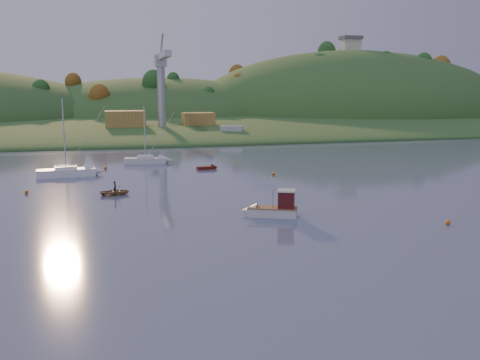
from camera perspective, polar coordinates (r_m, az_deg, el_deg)
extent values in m
plane|color=#3D4764|center=(37.00, 9.18, -11.78)|extent=(500.00, 500.00, 0.00)
cube|color=#284B1E|center=(262.19, -11.32, 6.65)|extent=(620.00, 220.00, 1.50)
ellipsoid|color=#284B1E|center=(197.43, -10.27, 5.71)|extent=(640.00, 150.00, 7.00)
ellipsoid|color=#284B1E|center=(243.03, -8.69, 6.49)|extent=(140.00, 120.00, 36.00)
ellipsoid|color=#284B1E|center=(251.69, 11.44, 6.52)|extent=(150.00, 130.00, 60.00)
cube|color=beige|center=(252.05, 11.70, 13.91)|extent=(8.00, 6.00, 5.00)
cube|color=#595960|center=(252.31, 11.72, 14.64)|extent=(9.00, 7.00, 1.50)
cube|color=slate|center=(155.13, -7.27, 5.16)|extent=(42.00, 16.00, 2.40)
cube|color=#A28036|center=(154.83, -12.15, 6.35)|extent=(11.00, 8.00, 4.80)
cube|color=#A28036|center=(158.06, -4.49, 6.45)|extent=(9.00, 7.00, 4.00)
cylinder|color=#B7B7BC|center=(152.32, -8.39, 8.89)|extent=(2.20, 2.20, 18.00)
cube|color=#B7B7BC|center=(152.49, -8.48, 12.46)|extent=(3.20, 3.20, 3.20)
cube|color=#B7B7BC|center=(143.61, -8.11, 13.04)|extent=(1.80, 18.00, 1.60)
cube|color=#B7B7BC|center=(157.50, -8.68, 12.73)|extent=(1.80, 10.00, 1.60)
cube|color=silver|center=(57.13, 3.49, -3.44)|extent=(5.50, 3.81, 0.93)
cone|color=silver|center=(57.45, 0.91, -3.35)|extent=(2.42, 2.44, 1.87)
cube|color=brown|center=(57.02, 3.49, -2.96)|extent=(5.52, 3.85, 0.12)
cube|color=#491112|center=(56.70, 4.96, -2.11)|extent=(2.15, 2.09, 1.87)
cube|color=silver|center=(56.50, 4.98, -1.13)|extent=(2.42, 2.37, 0.16)
cylinder|color=silver|center=(56.76, 3.51, -1.76)|extent=(0.10, 0.10, 2.49)
cube|color=white|center=(86.84, -18.05, 0.74)|extent=(8.88, 3.44, 1.19)
cube|color=white|center=(86.74, -18.08, 1.16)|extent=(3.43, 2.26, 0.76)
cylinder|color=silver|center=(86.15, -18.26, 4.69)|extent=(0.18, 0.18, 10.83)
cylinder|color=silver|center=(86.71, -18.08, 1.33)|extent=(3.46, 0.46, 0.12)
cylinder|color=white|center=(86.70, -18.09, 1.39)|extent=(3.05, 0.66, 0.36)
cube|color=silver|center=(98.43, -10.05, 2.05)|extent=(7.77, 3.54, 1.03)
cube|color=silver|center=(98.35, -10.06, 2.37)|extent=(3.06, 2.16, 0.66)
cylinder|color=silver|center=(97.88, -10.14, 5.06)|extent=(0.18, 0.18, 9.36)
cylinder|color=silver|center=(98.32, -10.06, 2.52)|extent=(2.97, 0.65, 0.12)
cylinder|color=silver|center=(98.31, -10.07, 2.57)|extent=(2.64, 0.82, 0.36)
imported|color=#876B4A|center=(70.28, -13.17, -1.25)|extent=(4.01, 3.08, 0.77)
imported|color=black|center=(70.21, -13.18, -0.94)|extent=(0.43, 0.60, 1.53)
cube|color=#52120B|center=(90.24, -3.63, 1.32)|extent=(3.21, 1.61, 0.51)
cone|color=#52120B|center=(90.72, -2.71, 1.37)|extent=(1.22, 1.36, 1.23)
cube|color=slate|center=(143.94, -0.89, 4.75)|extent=(14.62, 9.15, 1.77)
cube|color=#B7B7BC|center=(143.82, -0.89, 5.34)|extent=(6.54, 4.72, 2.36)
sphere|color=#DA5C0B|center=(83.89, 3.58, 0.67)|extent=(0.50, 0.50, 0.50)
sphere|color=#DA5C0B|center=(74.49, -21.83, -1.18)|extent=(0.50, 0.50, 0.50)
sphere|color=#DA5C0B|center=(92.62, -14.16, 1.25)|extent=(0.50, 0.50, 0.50)
sphere|color=#DA5C0B|center=(57.52, 21.30, -4.24)|extent=(0.50, 0.50, 0.50)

